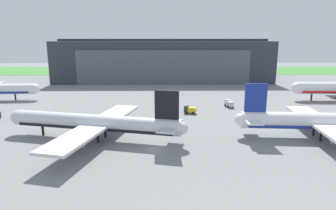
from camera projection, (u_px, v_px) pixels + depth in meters
name	position (u px, v px, depth m)	size (l,w,h in m)	color
ground_plane	(156.00, 149.00, 59.52)	(440.00, 440.00, 0.00)	slate
grass_field_strip	(161.00, 70.00, 207.89)	(440.00, 56.00, 0.08)	#44853C
maintenance_hangar	(163.00, 60.00, 159.79)	(109.16, 38.86, 21.71)	#2D333D
airliner_near_right	(325.00, 122.00, 65.08)	(39.73, 31.24, 12.15)	white
airliner_near_left	(95.00, 123.00, 64.24)	(40.21, 36.65, 11.54)	silver
pushback_tractor	(190.00, 110.00, 87.62)	(3.84, 2.89, 2.29)	#2D2D33
ops_van	(229.00, 103.00, 95.79)	(2.65, 3.98, 2.32)	#B7BCC6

